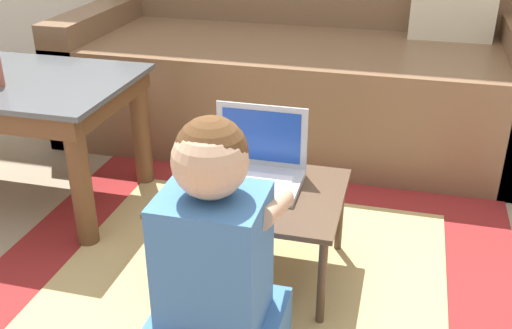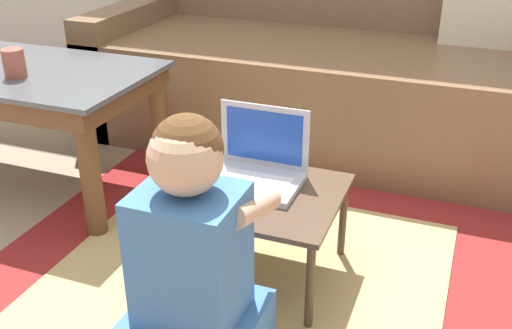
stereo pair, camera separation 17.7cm
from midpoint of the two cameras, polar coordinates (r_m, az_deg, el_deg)
ground_plane at (r=1.80m, az=0.37°, el=-12.91°), size 16.00×16.00×0.00m
area_rug at (r=1.75m, az=-0.14°, el=-14.07°), size 1.63×1.96×0.01m
couch at (r=2.82m, az=8.66°, el=8.59°), size 2.07×0.92×0.84m
coffee_table at (r=2.42m, az=-20.38°, el=7.06°), size 1.09×0.57×0.48m
laptop_desk at (r=1.77m, az=2.40°, el=-3.38°), size 0.53×0.42×0.29m
laptop at (r=1.78m, az=2.90°, el=-0.66°), size 0.28×0.21×0.22m
computer_mouse at (r=1.81m, az=-4.09°, el=-0.96°), size 0.06×0.09×0.04m
person_seated at (r=1.40m, az=-2.40°, el=-10.49°), size 0.31×0.40×0.69m
cup_on_table at (r=2.24m, az=-19.96°, el=9.03°), size 0.08×0.08×0.10m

